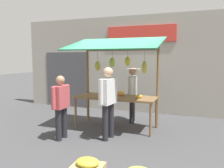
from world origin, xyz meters
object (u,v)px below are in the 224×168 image
market_stall (116,72)px  vendor_with_sunhat (133,90)px  shopper_in_striped_shirt (61,103)px  shopper_in_grey_tee (108,98)px

market_stall → vendor_with_sunhat: size_ratio=1.52×
shopper_in_striped_shirt → vendor_with_sunhat: bearing=-29.9°
shopper_in_grey_tee → market_stall: bearing=15.3°
vendor_with_sunhat → shopper_in_grey_tee: size_ratio=0.96×
market_stall → vendor_with_sunhat: (-0.26, -0.72, -0.56)m
shopper_in_striped_shirt → shopper_in_grey_tee: bearing=-69.3°
market_stall → shopper_in_grey_tee: (-0.13, 0.93, -0.53)m
market_stall → shopper_in_grey_tee: 1.08m
market_stall → shopper_in_striped_shirt: bearing=55.9°
vendor_with_sunhat → shopper_in_striped_shirt: (1.16, 2.05, -0.11)m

